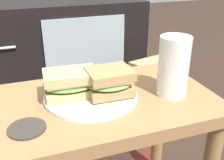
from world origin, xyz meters
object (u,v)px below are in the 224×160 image
at_px(plate, 91,95).
at_px(sandwich_back, 110,81).
at_px(paper_bag, 152,94).
at_px(tv_cabinet, 57,50).
at_px(beer_glass, 173,67).
at_px(coaster, 27,128).
at_px(sandwich_front, 71,83).

xyz_separation_m(plate, sandwich_back, (0.05, -0.01, 0.04)).
bearing_deg(paper_bag, tv_cabinet, 128.71).
relative_size(beer_glass, coaster, 1.94).
height_order(coaster, paper_bag, coaster).
distance_m(tv_cabinet, beer_glass, 1.03).
relative_size(tv_cabinet, sandwich_front, 6.50).
xyz_separation_m(sandwich_back, paper_bag, (0.38, 0.46, -0.33)).
relative_size(coaster, paper_bag, 0.23).
distance_m(plate, paper_bag, 0.69).
height_order(plate, beer_glass, beer_glass).
xyz_separation_m(plate, beer_glass, (0.21, -0.05, 0.07)).
bearing_deg(coaster, paper_bag, 42.00).
height_order(tv_cabinet, plate, tv_cabinet).
height_order(plate, sandwich_front, sandwich_front).
height_order(sandwich_front, sandwich_back, sandwich_back).
height_order(tv_cabinet, paper_bag, tv_cabinet).
height_order(sandwich_back, paper_bag, sandwich_back).
height_order(sandwich_back, coaster, sandwich_back).
relative_size(sandwich_back, paper_bag, 0.35).
bearing_deg(beer_glass, plate, 165.84).
height_order(sandwich_front, beer_glass, beer_glass).
distance_m(sandwich_back, paper_bag, 0.68).
xyz_separation_m(tv_cabinet, paper_bag, (0.39, -0.48, -0.12)).
height_order(tv_cabinet, sandwich_back, tv_cabinet).
xyz_separation_m(plate, paper_bag, (0.43, 0.45, -0.29)).
height_order(tv_cabinet, coaster, tv_cabinet).
relative_size(tv_cabinet, paper_bag, 2.70).
relative_size(sandwich_front, sandwich_back, 1.19).
xyz_separation_m(sandwich_front, paper_bag, (0.48, 0.43, -0.33)).
relative_size(plate, paper_bag, 0.70).
bearing_deg(sandwich_back, tv_cabinet, 90.39).
bearing_deg(paper_bag, coaster, -138.00).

